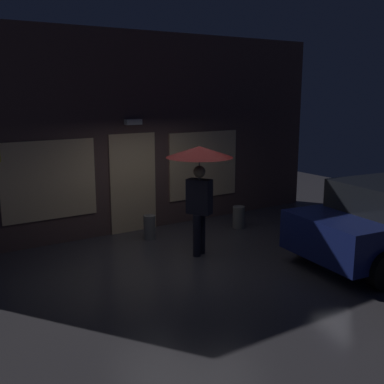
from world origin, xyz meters
The scene contains 5 objects.
ground_plane centered at (0.00, 0.00, 0.00)m, with size 18.00×18.00×0.00m, color #423F44.
building_facade centered at (0.00, 2.35, 2.16)m, with size 10.23×0.48×4.37m.
person_with_umbrella centered at (0.33, 0.04, 1.72)m, with size 1.25×1.25×2.11m.
sidewalk_bollard centered at (0.01, 1.45, 0.26)m, with size 0.26×0.26×0.51m, color slate.
sidewalk_bollard_2 centered at (2.13, 1.09, 0.25)m, with size 0.27×0.27×0.50m, color slate.
Camera 1 is at (-4.58, -7.24, 3.10)m, focal length 44.65 mm.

